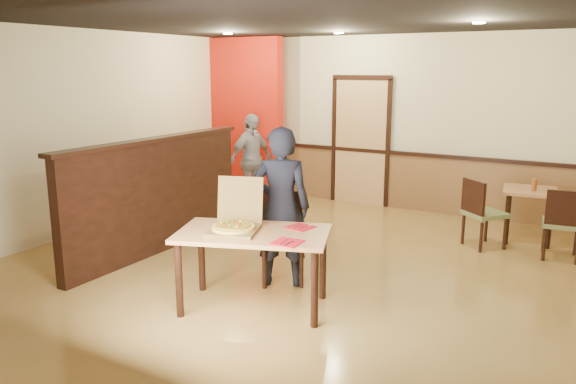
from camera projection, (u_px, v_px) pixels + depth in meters
name	position (u px, v px, depth m)	size (l,w,h in m)	color
floor	(306.00, 274.00, 6.35)	(7.00, 7.00, 0.00)	#B48A46
ceiling	(308.00, 16.00, 5.74)	(7.00, 7.00, 0.00)	black
wall_back	(409.00, 124.00, 9.01)	(7.00, 7.00, 0.00)	beige
wall_left	(83.00, 133.00, 7.75)	(7.00, 7.00, 0.00)	beige
wainscot_back	(405.00, 182.00, 9.19)	(7.00, 0.04, 0.90)	brown
chair_rail_back	(406.00, 154.00, 9.07)	(7.00, 0.06, 0.06)	black
back_door	(361.00, 142.00, 9.44)	(0.90, 0.06, 2.10)	tan
booth_partition	(157.00, 194.00, 6.99)	(0.20, 3.10, 1.44)	black
red_accent_panel	(242.00, 118.00, 10.00)	(1.60, 0.20, 2.78)	red
spot_a	(228.00, 33.00, 8.39)	(0.14, 0.14, 0.02)	beige
spot_b	(339.00, 33.00, 8.25)	(0.14, 0.14, 0.02)	beige
spot_c	(479.00, 22.00, 6.34)	(0.14, 0.14, 0.02)	beige
main_table	(253.00, 243.00, 5.33)	(1.62, 1.25, 0.76)	tan
diner_chair	(282.00, 233.00, 6.09)	(0.65, 0.65, 0.96)	olive
side_chair_left	(481.00, 211.00, 7.18)	(0.62, 0.62, 0.90)	olive
side_chair_right	(563.00, 221.00, 6.71)	(0.48, 0.48, 0.88)	olive
side_table	(529.00, 202.00, 7.44)	(0.75, 0.75, 0.71)	tan
diner	(281.00, 207.00, 5.87)	(0.62, 0.41, 1.70)	black
passerby	(251.00, 160.00, 9.40)	(0.90, 0.38, 1.54)	#95959D
pizza_box	(235.00, 225.00, 5.32)	(0.60, 0.65, 0.48)	brown
pizza	(233.00, 227.00, 5.28)	(0.41, 0.41, 0.03)	#E7B954
napkin_near	(287.00, 242.00, 4.97)	(0.25, 0.25, 0.01)	red
napkin_far	(300.00, 227.00, 5.45)	(0.28, 0.28, 0.01)	red
condiment	(534.00, 185.00, 7.29)	(0.06, 0.06, 0.16)	brown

